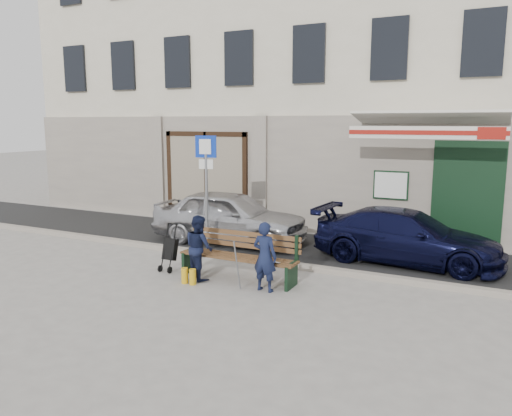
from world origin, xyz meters
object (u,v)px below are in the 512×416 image
Objects in this scene: car_silver at (230,216)px; parking_sign at (206,174)px; man at (265,257)px; car_navy at (407,237)px; woman at (199,247)px; stroller at (170,250)px; bench at (236,256)px.

parking_sign is (-0.07, -0.97, 1.16)m from car_silver.
car_silver is 3.09× the size of man.
man is (2.39, -2.95, -0.03)m from car_silver.
car_navy is 3.61m from man.
car_silver is 3.02m from woman.
parking_sign is at bearing -30.11° from woman.
stroller is at bearing -97.02° from parking_sign.
stroller is (-2.30, 0.28, -0.21)m from man.
parking_sign is at bearing 96.10° from stroller.
parking_sign reaches higher than woman.
parking_sign is 2.68m from bench.
woman is (-3.42, -2.95, 0.05)m from car_navy.
woman is at bearing -155.09° from bench.
woman is at bearing -74.36° from parking_sign.
parking_sign is 2.81× the size of stroller.
bench is (1.66, -1.60, -1.37)m from parking_sign.
car_navy is at bearing 43.79° from bench.
car_silver reaches higher than bench.
parking_sign reaches higher than car_silver.
woman is at bearing 134.59° from car_navy.
woman is 1.31× the size of stroller.
car_navy is at bearing -118.17° from man.
man reaches higher than car_navy.
man is 1.01× the size of woman.
man is at bearing -6.09° from stroller.
car_silver is 3.13× the size of woman.
stroller is at bearing 18.55° from woman.
car_navy is at bearing -107.16° from woman.
man is 2.33m from stroller.
car_silver is 0.99× the size of car_navy.
car_silver is 1.51m from parking_sign.
parking_sign is 2.15× the size of woman.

